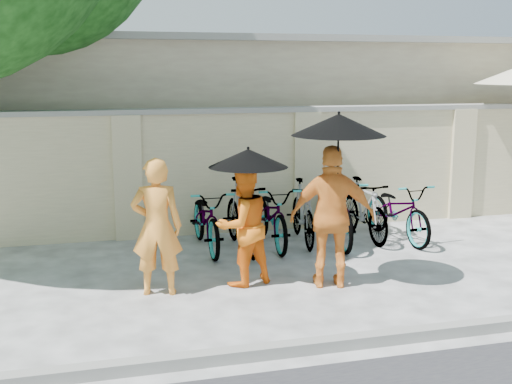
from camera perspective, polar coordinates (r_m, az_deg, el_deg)
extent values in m
plane|color=silver|center=(7.84, -2.16, -9.30)|extent=(80.00, 80.00, 0.00)
cube|color=gray|center=(6.29, 1.36, -13.94)|extent=(40.00, 0.16, 0.12)
cube|color=beige|center=(10.84, -0.78, 1.81)|extent=(20.00, 0.30, 2.00)
cube|color=beige|center=(14.68, -0.62, 6.53)|extent=(14.00, 6.00, 3.20)
imported|color=#FE9935|center=(7.80, -8.82, -3.07)|extent=(0.68, 0.51, 1.68)
imported|color=orange|center=(8.08, -1.17, -3.00)|extent=(0.90, 0.80, 1.53)
cylinder|color=black|center=(7.91, -0.69, 0.30)|extent=(0.02, 0.02, 0.76)
cone|color=black|center=(7.85, -0.70, 3.04)|extent=(0.98, 0.98, 0.23)
imported|color=orange|center=(8.03, 6.81, -2.22)|extent=(1.13, 0.70, 1.79)
cylinder|color=black|center=(7.84, 7.27, 2.20)|extent=(0.02, 0.02, 1.03)
cone|color=black|center=(7.78, 7.36, 5.96)|extent=(1.15, 1.15, 0.26)
imported|color=gray|center=(9.71, -4.40, -2.40)|extent=(0.65, 1.84, 0.96)
imported|color=gray|center=(9.67, -1.27, -2.08)|extent=(0.55, 1.81, 1.08)
imported|color=gray|center=(9.92, 1.45, -2.07)|extent=(0.73, 1.87, 0.97)
imported|color=gray|center=(10.09, 4.19, -1.80)|extent=(0.69, 1.70, 0.99)
imported|color=gray|center=(10.17, 7.11, -1.64)|extent=(0.93, 2.05, 1.04)
imported|color=gray|center=(10.44, 9.56, -1.53)|extent=(0.52, 1.65, 0.98)
imported|color=gray|center=(10.51, 12.49, -1.64)|extent=(0.81, 1.87, 0.96)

